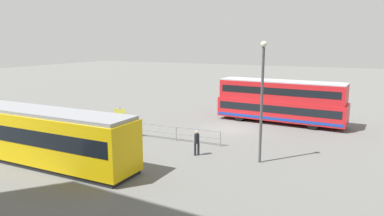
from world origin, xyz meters
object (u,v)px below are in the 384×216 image
(pedestrian_near_railing, at_px, (132,125))
(info_sign, at_px, (120,117))
(double_decker_bus, at_px, (280,102))
(street_lamp, at_px, (262,94))
(pedestrian_crossing, at_px, (197,141))
(tram_yellow, at_px, (36,135))

(pedestrian_near_railing, bearing_deg, info_sign, 7.63)
(double_decker_bus, distance_m, street_lamp, 11.38)
(pedestrian_near_railing, height_order, pedestrian_crossing, same)
(info_sign, relative_size, street_lamp, 0.31)
(tram_yellow, distance_m, pedestrian_crossing, 9.73)
(tram_yellow, xyz_separation_m, pedestrian_near_railing, (-1.77, -7.21, -0.77))
(double_decker_bus, height_order, street_lamp, street_lamp)
(tram_yellow, height_order, pedestrian_near_railing, tram_yellow)
(tram_yellow, relative_size, info_sign, 6.16)
(info_sign, height_order, street_lamp, street_lamp)
(double_decker_bus, distance_m, pedestrian_crossing, 11.91)
(pedestrian_crossing, bearing_deg, tram_yellow, 33.39)
(double_decker_bus, bearing_deg, pedestrian_near_railing, 46.84)
(tram_yellow, bearing_deg, street_lamp, -154.34)
(tram_yellow, xyz_separation_m, street_lamp, (-12.07, -5.80, 2.49))
(pedestrian_crossing, relative_size, street_lamp, 0.23)
(double_decker_bus, height_order, pedestrian_near_railing, double_decker_bus)
(double_decker_bus, bearing_deg, pedestrian_crossing, 76.64)
(pedestrian_crossing, bearing_deg, street_lamp, -173.39)
(pedestrian_near_railing, height_order, street_lamp, street_lamp)
(pedestrian_near_railing, distance_m, info_sign, 1.15)
(pedestrian_near_railing, bearing_deg, pedestrian_crossing, 163.50)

